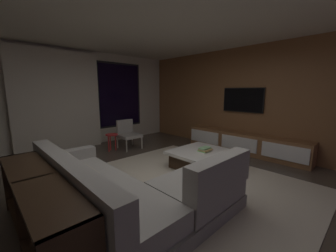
{
  "coord_description": "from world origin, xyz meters",
  "views": [
    {
      "loc": [
        -2.12,
        -2.25,
        1.58
      ],
      "look_at": [
        0.7,
        0.71,
        0.87
      ],
      "focal_mm": 21.65,
      "sensor_mm": 36.0,
      "label": 1
    }
  ],
  "objects_px": {
    "accent_chair_near_window": "(128,133)",
    "console_table_behind_couch": "(39,208)",
    "sectional_couch": "(125,193)",
    "coffee_table": "(203,159)",
    "book_stack_on_coffee_table": "(205,149)",
    "side_stool": "(112,137)",
    "media_console": "(244,143)",
    "mounted_tv": "(243,100)"
  },
  "relations": [
    {
      "from": "media_console",
      "to": "mounted_tv",
      "type": "xyz_separation_m",
      "value": [
        0.18,
        0.2,
        1.1
      ]
    },
    {
      "from": "book_stack_on_coffee_table",
      "to": "side_stool",
      "type": "relative_size",
      "value": 0.54
    },
    {
      "from": "book_stack_on_coffee_table",
      "to": "media_console",
      "type": "height_order",
      "value": "media_console"
    },
    {
      "from": "media_console",
      "to": "console_table_behind_couch",
      "type": "height_order",
      "value": "console_table_behind_couch"
    },
    {
      "from": "accent_chair_near_window",
      "to": "mounted_tv",
      "type": "distance_m",
      "value": 3.22
    },
    {
      "from": "coffee_table",
      "to": "book_stack_on_coffee_table",
      "type": "distance_m",
      "value": 0.21
    },
    {
      "from": "mounted_tv",
      "to": "console_table_behind_couch",
      "type": "height_order",
      "value": "mounted_tv"
    },
    {
      "from": "console_table_behind_couch",
      "to": "accent_chair_near_window",
      "type": "bearing_deg",
      "value": 43.66
    },
    {
      "from": "side_stool",
      "to": "console_table_behind_couch",
      "type": "bearing_deg",
      "value": -130.4
    },
    {
      "from": "side_stool",
      "to": "coffee_table",
      "type": "bearing_deg",
      "value": -72.62
    },
    {
      "from": "sectional_couch",
      "to": "side_stool",
      "type": "bearing_deg",
      "value": 64.82
    },
    {
      "from": "book_stack_on_coffee_table",
      "to": "accent_chair_near_window",
      "type": "xyz_separation_m",
      "value": [
        -0.3,
        2.42,
        0.04
      ]
    },
    {
      "from": "book_stack_on_coffee_table",
      "to": "mounted_tv",
      "type": "distance_m",
      "value": 2.01
    },
    {
      "from": "coffee_table",
      "to": "media_console",
      "type": "height_order",
      "value": "media_console"
    },
    {
      "from": "book_stack_on_coffee_table",
      "to": "console_table_behind_couch",
      "type": "distance_m",
      "value": 2.96
    },
    {
      "from": "console_table_behind_couch",
      "to": "book_stack_on_coffee_table",
      "type": "bearing_deg",
      "value": 2.31
    },
    {
      "from": "sectional_couch",
      "to": "console_table_behind_couch",
      "type": "distance_m",
      "value": 0.93
    },
    {
      "from": "mounted_tv",
      "to": "coffee_table",
      "type": "bearing_deg",
      "value": -176.69
    },
    {
      "from": "mounted_tv",
      "to": "media_console",
      "type": "bearing_deg",
      "value": -132.37
    },
    {
      "from": "book_stack_on_coffee_table",
      "to": "console_table_behind_couch",
      "type": "height_order",
      "value": "console_table_behind_couch"
    },
    {
      "from": "accent_chair_near_window",
      "to": "side_stool",
      "type": "bearing_deg",
      "value": 178.25
    },
    {
      "from": "sectional_couch",
      "to": "mounted_tv",
      "type": "bearing_deg",
      "value": 5.51
    },
    {
      "from": "side_stool",
      "to": "media_console",
      "type": "relative_size",
      "value": 0.15
    },
    {
      "from": "media_console",
      "to": "mounted_tv",
      "type": "relative_size",
      "value": 2.85
    },
    {
      "from": "media_console",
      "to": "console_table_behind_couch",
      "type": "bearing_deg",
      "value": -179.46
    },
    {
      "from": "mounted_tv",
      "to": "side_stool",
      "type": "bearing_deg",
      "value": 137.83
    },
    {
      "from": "accent_chair_near_window",
      "to": "console_table_behind_couch",
      "type": "bearing_deg",
      "value": -136.34
    },
    {
      "from": "book_stack_on_coffee_table",
      "to": "media_console",
      "type": "xyz_separation_m",
      "value": [
        1.58,
        -0.08,
        -0.15
      ]
    },
    {
      "from": "side_stool",
      "to": "media_console",
      "type": "bearing_deg",
      "value": -46.63
    },
    {
      "from": "sectional_couch",
      "to": "book_stack_on_coffee_table",
      "type": "height_order",
      "value": "sectional_couch"
    },
    {
      "from": "coffee_table",
      "to": "side_stool",
      "type": "height_order",
      "value": "side_stool"
    },
    {
      "from": "book_stack_on_coffee_table",
      "to": "accent_chair_near_window",
      "type": "relative_size",
      "value": 0.32
    },
    {
      "from": "accent_chair_near_window",
      "to": "side_stool",
      "type": "height_order",
      "value": "accent_chair_near_window"
    },
    {
      "from": "sectional_couch",
      "to": "coffee_table",
      "type": "xyz_separation_m",
      "value": [
        2.02,
        0.26,
        -0.1
      ]
    },
    {
      "from": "side_stool",
      "to": "console_table_behind_couch",
      "type": "relative_size",
      "value": 0.22
    },
    {
      "from": "accent_chair_near_window",
      "to": "book_stack_on_coffee_table",
      "type": "bearing_deg",
      "value": -82.87
    },
    {
      "from": "mounted_tv",
      "to": "console_table_behind_couch",
      "type": "xyz_separation_m",
      "value": [
        -4.72,
        -0.24,
        -0.94
      ]
    },
    {
      "from": "coffee_table",
      "to": "mounted_tv",
      "type": "xyz_separation_m",
      "value": [
        1.8,
        0.1,
        1.16
      ]
    },
    {
      "from": "book_stack_on_coffee_table",
      "to": "side_stool",
      "type": "height_order",
      "value": "side_stool"
    },
    {
      "from": "coffee_table",
      "to": "accent_chair_near_window",
      "type": "distance_m",
      "value": 2.43
    },
    {
      "from": "sectional_couch",
      "to": "coffee_table",
      "type": "bearing_deg",
      "value": 7.46
    },
    {
      "from": "coffee_table",
      "to": "console_table_behind_couch",
      "type": "xyz_separation_m",
      "value": [
        -2.93,
        -0.14,
        0.22
      ]
    }
  ]
}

